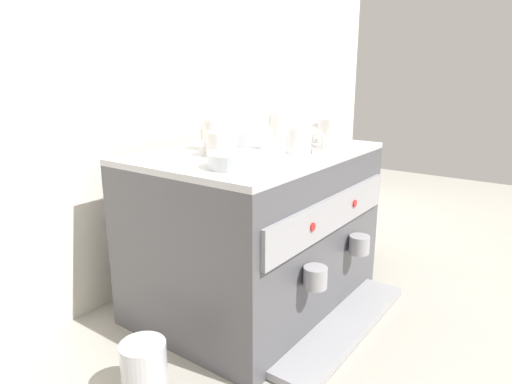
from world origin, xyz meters
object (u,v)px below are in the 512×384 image
Objects in this scene: ceramic_bowl_2 at (236,161)px; coffee_grinder at (330,193)px; ceramic_cup_1 at (280,126)px; ceramic_cup_5 at (334,133)px; ceramic_bowl_1 at (266,151)px; espresso_machine at (257,229)px; ceramic_cup_4 at (328,133)px; ceramic_cup_0 at (216,135)px; ceramic_bowl_0 at (255,139)px; ceramic_cup_3 at (221,144)px; ceramic_cup_2 at (300,140)px; milk_pitcher at (144,369)px.

coffee_grinder is at bearing 9.72° from ceramic_bowl_2.
ceramic_cup_1 is 0.27× the size of coffee_grinder.
ceramic_cup_5 is 0.31m from ceramic_bowl_1.
ceramic_bowl_1 is (-0.07, -0.08, 0.24)m from espresso_machine.
ceramic_cup_1 reaches higher than ceramic_cup_5.
ceramic_cup_4 is at bearing -110.13° from ceramic_cup_1.
ceramic_bowl_2 is at bearing -128.59° from ceramic_cup_0.
espresso_machine is at bearing -176.49° from coffee_grinder.
ceramic_bowl_0 is (-0.08, 0.19, -0.02)m from ceramic_cup_4.
coffee_grinder is at bearing 10.67° from ceramic_bowl_1.
ceramic_cup_4 is (0.26, -0.16, 0.01)m from ceramic_cup_3.
ceramic_cup_2 is 0.25× the size of coffee_grinder.
espresso_machine is 0.29m from ceramic_cup_0.
espresso_machine is 6.04× the size of ceramic_cup_3.
ceramic_bowl_2 is at bearing -151.83° from ceramic_bowl_0.
ceramic_bowl_1 is 0.14m from ceramic_bowl_2.
coffee_grinder is 0.99m from milk_pitcher.
ceramic_cup_1 is 0.95× the size of milk_pitcher.
ceramic_cup_4 is at bearing -7.38° from ceramic_bowl_2.
coffee_grinder is (0.46, -0.02, -0.26)m from ceramic_bowl_0.
ceramic_bowl_2 is at bearing -10.44° from milk_pitcher.
ceramic_cup_0 is 0.36m from ceramic_cup_5.
coffee_grinder is 3.57× the size of milk_pitcher.
ceramic_bowl_0 is 1.14× the size of ceramic_bowl_1.
ceramic_cup_5 is at bearing -153.06° from coffee_grinder.
ceramic_cup_0 is 1.23× the size of ceramic_bowl_1.
ceramic_bowl_2 is at bearing -174.38° from ceramic_bowl_1.
ceramic_bowl_2 is (-0.45, 0.02, -0.01)m from ceramic_cup_5.
ceramic_cup_0 is 0.09m from ceramic_cup_3.
espresso_machine is 7.02× the size of ceramic_bowl_1.
ceramic_cup_5 is (0.21, 0.01, -0.00)m from ceramic_cup_2.
ceramic_cup_3 reaches higher than ceramic_bowl_2.
espresso_machine is 5.74× the size of ceramic_cup_1.
ceramic_cup_0 is 1.01× the size of ceramic_cup_1.
ceramic_cup_1 is (0.28, -0.03, -0.00)m from ceramic_cup_0.
ceramic_bowl_1 reaches higher than coffee_grinder.
ceramic_cup_2 is at bearing -75.88° from espresso_machine.
ceramic_cup_3 is 1.09× the size of ceramic_cup_5.
milk_pitcher is (-0.49, 0.07, -0.42)m from ceramic_cup_2.
ceramic_cup_0 is (-0.06, 0.09, 0.27)m from espresso_machine.
ceramic_cup_0 is 1.08× the size of ceramic_cup_4.
ceramic_cup_2 is 1.10× the size of ceramic_cup_5.
ceramic_bowl_0 is (0.06, 0.05, 0.24)m from espresso_machine.
ceramic_cup_4 is at bearing -15.44° from ceramic_bowl_1.
ceramic_bowl_2 is (-0.21, -0.09, 0.24)m from espresso_machine.
espresso_machine is 6.18× the size of ceramic_bowl_0.
ceramic_cup_2 is at bearing -66.64° from ceramic_cup_0.
ceramic_cup_1 reaches higher than coffee_grinder.
ceramic_bowl_1 is 0.65m from coffee_grinder.
ceramic_cup_1 is 0.26m from ceramic_cup_2.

